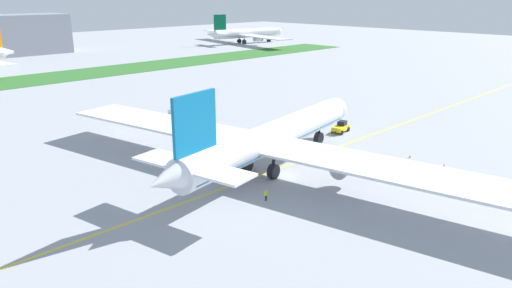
{
  "coord_description": "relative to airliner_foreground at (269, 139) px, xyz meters",
  "views": [
    {
      "loc": [
        -52.85,
        -47.03,
        27.55
      ],
      "look_at": [
        0.94,
        7.43,
        3.39
      ],
      "focal_mm": 33.74,
      "sensor_mm": 36.0,
      "label": 1
    }
  ],
  "objects": [
    {
      "name": "airliner_foreground",
      "position": [
        0.0,
        0.0,
        0.0
      ],
      "size": [
        51.3,
        83.12,
        15.63
      ],
      "color": "white",
      "rests_on": "ground"
    },
    {
      "name": "traffic_cone_starboard_wing",
      "position": [
        21.94,
        -13.07,
        -5.02
      ],
      "size": [
        0.36,
        0.36,
        0.58
      ],
      "color": "#F2590C",
      "rests_on": "ground"
    },
    {
      "name": "pushback_tug",
      "position": [
        26.64,
        5.04,
        -4.27
      ],
      "size": [
        6.35,
        3.11,
        2.27
      ],
      "color": "yellow",
      "rests_on": "ground"
    },
    {
      "name": "grass_median_strip",
      "position": [
        -0.1,
        113.39,
        -5.26
      ],
      "size": [
        320.0,
        24.0,
        0.1
      ],
      "primitive_type": "cube",
      "color": "#2D6628",
      "rests_on": "ground"
    },
    {
      "name": "apron_taxi_line",
      "position": [
        -0.1,
        -0.63,
        -5.3
      ],
      "size": [
        280.0,
        0.36,
        0.01
      ],
      "primitive_type": "cube",
      "color": "yellow",
      "rests_on": "ground"
    },
    {
      "name": "service_truck_baggage_loader",
      "position": [
        10.68,
        40.02,
        -3.89
      ],
      "size": [
        5.13,
        3.69,
        2.59
      ],
      "color": "white",
      "rests_on": "ground"
    },
    {
      "name": "ground_crew_wingwalker_port",
      "position": [
        -9.01,
        -8.07,
        -4.3
      ],
      "size": [
        0.58,
        0.31,
        1.66
      ],
      "color": "black",
      "rests_on": "ground"
    },
    {
      "name": "ground_plane",
      "position": [
        -0.1,
        -3.57,
        -5.31
      ],
      "size": [
        600.0,
        600.0,
        0.0
      ],
      "primitive_type": "plane",
      "color": "#9399A0",
      "rests_on": "ground"
    },
    {
      "name": "traffic_cone_near_nose",
      "position": [
        18.45,
        -19.19,
        -5.02
      ],
      "size": [
        0.36,
        0.36,
        0.58
      ],
      "color": "#F2590C",
      "rests_on": "ground"
    },
    {
      "name": "traffic_cone_port_wing",
      "position": [
        21.78,
        -19.31,
        -5.02
      ],
      "size": [
        0.36,
        0.36,
        0.58
      ],
      "color": "#F2590C",
      "rests_on": "ground"
    },
    {
      "name": "parked_airliner_far_centre",
      "position": [
        137.63,
        150.9,
        0.2
      ],
      "size": [
        49.18,
        78.79,
        16.22
      ],
      "color": "white",
      "rests_on": "ground"
    }
  ]
}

